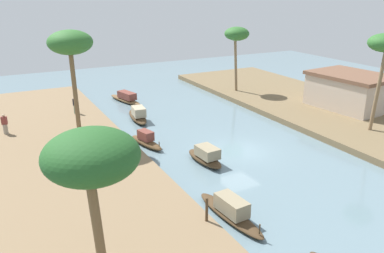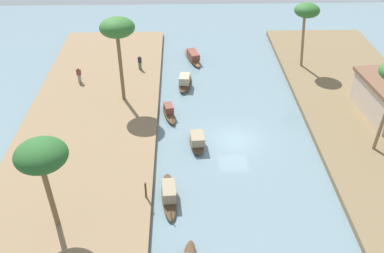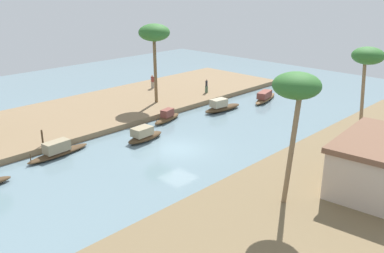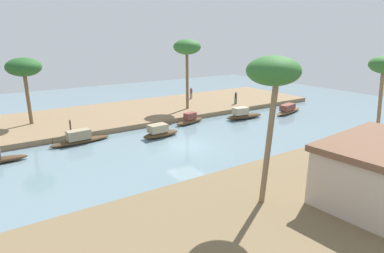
{
  "view_description": "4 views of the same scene",
  "coord_description": "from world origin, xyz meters",
  "views": [
    {
      "loc": [
        21.81,
        -15.26,
        11.09
      ],
      "look_at": [
        -3.84,
        -1.85,
        0.97
      ],
      "focal_mm": 36.91,
      "sensor_mm": 36.0,
      "label": 1
    },
    {
      "loc": [
        31.86,
        -4.46,
        21.97
      ],
      "look_at": [
        -1.6,
        -3.55,
        0.4
      ],
      "focal_mm": 42.97,
      "sensor_mm": 36.0,
      "label": 2
    },
    {
      "loc": [
        21.04,
        21.89,
        12.37
      ],
      "look_at": [
        -3.16,
        -1.5,
        0.68
      ],
      "focal_mm": 39.23,
      "sensor_mm": 36.0,
      "label": 3
    },
    {
      "loc": [
        13.61,
        21.64,
        8.91
      ],
      "look_at": [
        -2.7,
        -3.12,
        0.48
      ],
      "focal_mm": 30.23,
      "sensor_mm": 36.0,
      "label": 4
    }
  ],
  "objects": [
    {
      "name": "person_by_mooring",
      "position": [
        -10.21,
        -14.74,
        1.2
      ],
      "size": [
        0.44,
        0.47,
        1.58
      ],
      "rotation": [
        0.0,
        0.0,
        1.25
      ],
      "color": "gray",
      "rests_on": "riverbank_left"
    },
    {
      "name": "palm_tree_left_far",
      "position": [
        9.94,
        -12.72,
        5.9
      ],
      "size": [
        3.2,
        3.2,
        6.38
      ],
      "color": "brown",
      "rests_on": "riverbank_left"
    },
    {
      "name": "sampan_with_tall_canopy",
      "position": [
        0.72,
        -3.2,
        0.48
      ],
      "size": [
        3.65,
        1.42,
        1.22
      ],
      "rotation": [
        0.0,
        0.0,
        0.07
      ],
      "color": "#47331E",
      "rests_on": "river_water"
    },
    {
      "name": "palm_tree_left_near",
      "position": [
        -6.53,
        -9.94,
        7.45
      ],
      "size": [
        3.11,
        3.11,
        7.96
      ],
      "color": "brown",
      "rests_on": "riverbank_left"
    },
    {
      "name": "riverbank_left",
      "position": [
        0.0,
        -12.53,
        0.25
      ],
      "size": [
        47.78,
        11.82,
        0.5
      ],
      "primitive_type": "cube",
      "color": "#846B4C",
      "rests_on": "ground"
    },
    {
      "name": "riverbank_right",
      "position": [
        0.0,
        12.53,
        0.25
      ],
      "size": [
        47.78,
        11.82,
        0.5
      ],
      "primitive_type": "cube",
      "color": "brown",
      "rests_on": "ground"
    },
    {
      "name": "sampan_foreground",
      "position": [
        -10.04,
        -4.04,
        0.47
      ],
      "size": [
        4.62,
        1.71,
        1.31
      ],
      "rotation": [
        0.0,
        0.0,
        -0.12
      ],
      "color": "#47331E",
      "rests_on": "river_water"
    },
    {
      "name": "sampan_with_red_awning",
      "position": [
        7.21,
        -5.41,
        0.43
      ],
      "size": [
        5.17,
        1.43,
        1.18
      ],
      "rotation": [
        0.0,
        0.0,
        0.08
      ],
      "color": "#47331E",
      "rests_on": "river_water"
    },
    {
      "name": "riverside_building",
      "position": [
        -3.12,
        14.5,
        2.12
      ],
      "size": [
        7.56,
        5.99,
        3.2
      ],
      "rotation": [
        0.0,
        0.0,
        0.09
      ],
      "color": "#C6B29E",
      "rests_on": "riverbank_right"
    },
    {
      "name": "sampan_upstream_small",
      "position": [
        -16.24,
        -3.07,
        0.43
      ],
      "size": [
        5.32,
        2.26,
        1.12
      ],
      "rotation": [
        0.0,
        0.0,
        0.25
      ],
      "color": "brown",
      "rests_on": "river_water"
    },
    {
      "name": "palm_tree_right_short",
      "position": [
        -13.45,
        8.5,
        6.5
      ],
      "size": [
        2.61,
        2.61,
        6.86
      ],
      "color": "#7F6647",
      "rests_on": "riverbank_right"
    },
    {
      "name": "sampan_open_hull",
      "position": [
        -4.05,
        -5.59,
        0.4
      ],
      "size": [
        3.82,
        1.66,
        1.15
      ],
      "rotation": [
        0.0,
        0.0,
        0.22
      ],
      "color": "brown",
      "rests_on": "river_water"
    },
    {
      "name": "river_water",
      "position": [
        0.0,
        0.0,
        0.0
      ],
      "size": [
        72.84,
        72.84,
        0.0
      ],
      "primitive_type": "plane",
      "color": "slate",
      "rests_on": "ground"
    },
    {
      "name": "person_on_near_bank",
      "position": [
        -13.04,
        -8.8,
        1.18
      ],
      "size": [
        0.47,
        0.47,
        1.54
      ],
      "rotation": [
        0.0,
        0.0,
        0.68
      ],
      "color": "#4C664C",
      "rests_on": "riverbank_left"
    },
    {
      "name": "mooring_post",
      "position": [
        7.54,
        -7.0,
        1.12
      ],
      "size": [
        0.14,
        0.14,
        1.25
      ],
      "primitive_type": "cylinder",
      "color": "#4C3823",
      "rests_on": "riverbank_left"
    }
  ]
}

